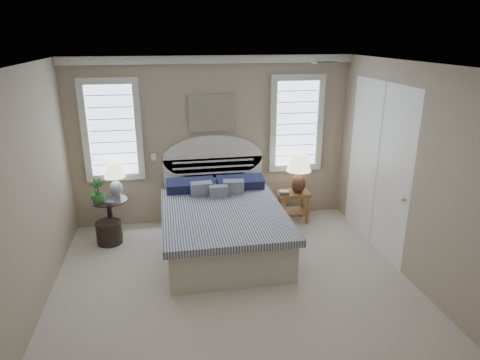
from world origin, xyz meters
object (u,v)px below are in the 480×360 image
object	(u,v)px
side_table_left	(110,214)
floor_pot	(109,232)
nightstand_right	(293,200)
lamp_left	(115,176)
bed	(222,222)
lamp_right	(299,169)

from	to	relation	value
side_table_left	floor_pot	world-z (taller)	side_table_left
nightstand_right	lamp_left	distance (m)	2.90
nightstand_right	lamp_left	size ratio (longest dim) A/B	1.01
side_table_left	floor_pot	bearing A→B (deg)	-94.58
bed	side_table_left	world-z (taller)	bed
floor_pot	lamp_left	world-z (taller)	lamp_left
lamp_left	lamp_right	world-z (taller)	lamp_right
lamp_right	lamp_left	bearing A→B (deg)	177.81
lamp_left	lamp_right	bearing A→B (deg)	-2.19
floor_pot	lamp_left	bearing A→B (deg)	70.40
side_table_left	floor_pot	xyz separation A→B (m)	(-0.02, -0.19, -0.21)
lamp_left	nightstand_right	bearing A→B (deg)	-1.18
bed	lamp_left	size ratio (longest dim) A/B	4.33
side_table_left	bed	bearing A→B (deg)	-19.74
floor_pot	lamp_left	xyz separation A→B (m)	(0.12, 0.35, 0.78)
side_table_left	nightstand_right	world-z (taller)	side_table_left
bed	lamp_right	size ratio (longest dim) A/B	3.50
nightstand_right	bed	bearing A→B (deg)	-151.97
floor_pot	lamp_right	world-z (taller)	lamp_right
side_table_left	floor_pot	distance (m)	0.29
nightstand_right	floor_pot	size ratio (longest dim) A/B	1.41
floor_pot	lamp_right	xyz separation A→B (m)	(3.02, 0.24, 0.75)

